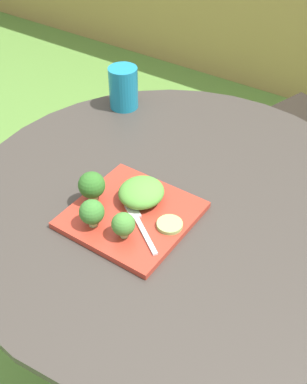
# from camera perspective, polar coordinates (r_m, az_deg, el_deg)

# --- Properties ---
(ground_plane) EXTENTS (12.00, 12.00, 0.00)m
(ground_plane) POSITION_cam_1_polar(r_m,az_deg,el_deg) (1.65, 1.72, -19.73)
(ground_plane) COLOR #568438
(patio_table) EXTENTS (0.97, 0.97, 0.73)m
(patio_table) POSITION_cam_1_polar(r_m,az_deg,el_deg) (1.25, 2.16, -8.59)
(patio_table) COLOR #38332D
(patio_table) RESTS_ON ground_plane
(salad_plate) EXTENTS (0.25, 0.25, 0.01)m
(salad_plate) POSITION_cam_1_polar(r_m,az_deg,el_deg) (1.02, -2.62, -2.74)
(salad_plate) COLOR #AD3323
(salad_plate) RESTS_ON patio_table
(drinking_glass) EXTENTS (0.08, 0.08, 0.12)m
(drinking_glass) POSITION_cam_1_polar(r_m,az_deg,el_deg) (1.37, -3.60, 12.09)
(drinking_glass) COLOR teal
(drinking_glass) RESTS_ON patio_table
(fork) EXTENTS (0.14, 0.10, 0.00)m
(fork) POSITION_cam_1_polar(r_m,az_deg,el_deg) (0.99, -1.73, -3.73)
(fork) COLOR silver
(fork) RESTS_ON salad_plate
(lettuce_mound) EXTENTS (0.10, 0.10, 0.05)m
(lettuce_mound) POSITION_cam_1_polar(r_m,az_deg,el_deg) (1.03, -1.46, -0.03)
(lettuce_mound) COLOR #519338
(lettuce_mound) RESTS_ON salad_plate
(broccoli_floret_0) EXTENTS (0.05, 0.05, 0.06)m
(broccoli_floret_0) POSITION_cam_1_polar(r_m,az_deg,el_deg) (0.97, -7.38, -2.42)
(broccoli_floret_0) COLOR #99B770
(broccoli_floret_0) RESTS_ON salad_plate
(broccoli_floret_1) EXTENTS (0.06, 0.06, 0.07)m
(broccoli_floret_1) POSITION_cam_1_polar(r_m,az_deg,el_deg) (1.03, -7.39, 0.78)
(broccoli_floret_1) COLOR #99B770
(broccoli_floret_1) RESTS_ON salad_plate
(broccoli_floret_2) EXTENTS (0.05, 0.05, 0.06)m
(broccoli_floret_2) POSITION_cam_1_polar(r_m,az_deg,el_deg) (0.95, -3.63, -3.89)
(broccoli_floret_2) COLOR #99B770
(broccoli_floret_2) RESTS_ON salad_plate
(cucumber_slice_0) EXTENTS (0.05, 0.05, 0.01)m
(cucumber_slice_0) POSITION_cam_1_polar(r_m,az_deg,el_deg) (0.98, 1.94, -3.92)
(cucumber_slice_0) COLOR #8EB766
(cucumber_slice_0) RESTS_ON salad_plate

